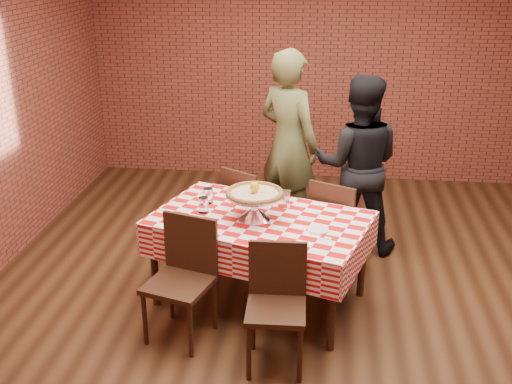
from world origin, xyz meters
TOP-DOWN VIEW (x-y plane):
  - ground at (0.00, 0.00)m, footprint 6.00×6.00m
  - back_wall at (0.00, 3.00)m, footprint 5.50×0.00m
  - table at (-0.33, -0.07)m, footprint 1.88×1.45m
  - tablecloth at (-0.33, -0.07)m, footprint 1.93×1.49m
  - pizza_stand at (-0.37, -0.10)m, footprint 0.65×0.65m
  - pizza at (-0.37, -0.10)m, footprint 0.64×0.64m
  - lemon at (-0.37, -0.10)m, footprint 0.10×0.10m
  - water_glass_left at (-0.80, -0.03)m, footprint 0.10×0.10m
  - water_glass_right at (-0.80, 0.17)m, footprint 0.10×0.10m
  - side_plate at (0.13, -0.27)m, footprint 0.21×0.21m
  - sweetener_packet_a at (0.16, -0.42)m, footprint 0.05×0.04m
  - sweetener_packet_b at (0.21, -0.40)m, footprint 0.06×0.05m
  - condiment_caddy at (-0.16, 0.17)m, footprint 0.10×0.08m
  - chair_near_left at (-0.87, -0.66)m, footprint 0.55×0.55m
  - chair_near_right at (-0.13, -0.92)m, footprint 0.42×0.42m
  - chair_far_left at (-0.52, 0.79)m, footprint 0.55×0.55m
  - chair_far_right at (0.32, 0.50)m, footprint 0.57×0.57m
  - diner_olive at (-0.20, 1.29)m, footprint 0.82×0.77m
  - diner_black at (0.47, 1.02)m, footprint 0.87×0.70m

SIDE VIEW (x-z plane):
  - ground at x=0.00m, z-range 0.00..0.00m
  - table at x=-0.33m, z-range 0.00..0.75m
  - chair_far_left at x=-0.52m, z-range 0.00..0.88m
  - chair_near_right at x=-0.13m, z-range 0.00..0.88m
  - chair_far_right at x=0.32m, z-range 0.00..0.91m
  - chair_near_left at x=-0.87m, z-range 0.00..0.92m
  - tablecloth at x=-0.33m, z-range 0.47..0.76m
  - sweetener_packet_a at x=0.16m, z-range 0.76..0.76m
  - sweetener_packet_b at x=0.21m, z-range 0.76..0.76m
  - side_plate at x=0.13m, z-range 0.76..0.77m
  - water_glass_left at x=-0.80m, z-range 0.76..0.89m
  - water_glass_right at x=-0.80m, z-range 0.76..0.89m
  - condiment_caddy at x=-0.16m, z-range 0.76..0.89m
  - diner_black at x=0.47m, z-range 0.00..1.71m
  - pizza_stand at x=-0.37m, z-range 0.76..0.96m
  - diner_olive at x=-0.20m, z-range 0.00..1.89m
  - pizza at x=-0.37m, z-range 0.95..0.99m
  - lemon at x=-0.37m, z-range 0.98..1.07m
  - back_wall at x=0.00m, z-range -1.30..4.20m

